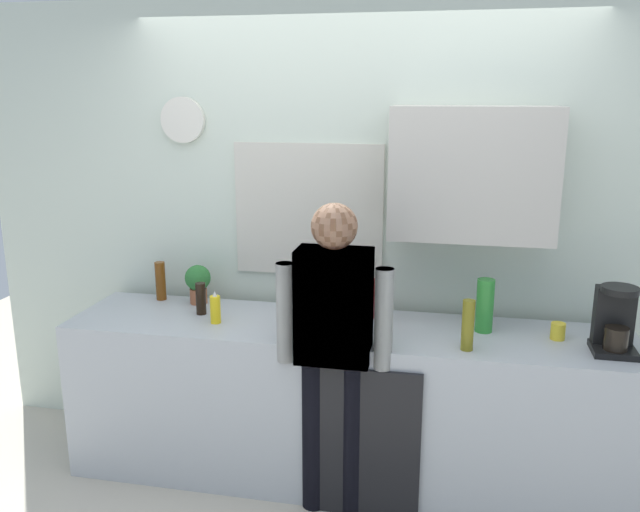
# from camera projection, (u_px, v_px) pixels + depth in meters

# --- Properties ---
(ground_plane) EXTENTS (8.00, 8.00, 0.00)m
(ground_plane) POSITION_uv_depth(u_px,v_px,m) (333.00, 507.00, 3.41)
(ground_plane) COLOR beige
(kitchen_counter) EXTENTS (2.99, 0.64, 0.89)m
(kitchen_counter) POSITION_uv_depth(u_px,v_px,m) (343.00, 403.00, 3.59)
(kitchen_counter) COLOR #B2B7BC
(kitchen_counter) RESTS_ON ground_plane
(dishwasher_panel) EXTENTS (0.56, 0.02, 0.80)m
(dishwasher_panel) POSITION_uv_depth(u_px,v_px,m) (364.00, 445.00, 3.25)
(dishwasher_panel) COLOR black
(dishwasher_panel) RESTS_ON ground_plane
(back_wall_assembly) EXTENTS (4.59, 0.42, 2.60)m
(back_wall_assembly) POSITION_uv_depth(u_px,v_px,m) (370.00, 226.00, 3.73)
(back_wall_assembly) COLOR silver
(back_wall_assembly) RESTS_ON ground_plane
(coffee_maker) EXTENTS (0.20, 0.20, 0.33)m
(coffee_maker) POSITION_uv_depth(u_px,v_px,m) (615.00, 322.00, 3.12)
(coffee_maker) COLOR black
(coffee_maker) RESTS_ON kitchen_counter
(bottle_olive_oil) EXTENTS (0.06, 0.06, 0.25)m
(bottle_olive_oil) POSITION_uv_depth(u_px,v_px,m) (468.00, 325.00, 3.14)
(bottle_olive_oil) COLOR olive
(bottle_olive_oil) RESTS_ON kitchen_counter
(bottle_clear_soda) EXTENTS (0.09, 0.09, 0.28)m
(bottle_clear_soda) POSITION_uv_depth(u_px,v_px,m) (485.00, 306.00, 3.38)
(bottle_clear_soda) COLOR #2D8C33
(bottle_clear_soda) RESTS_ON kitchen_counter
(bottle_amber_beer) EXTENTS (0.06, 0.06, 0.23)m
(bottle_amber_beer) POSITION_uv_depth(u_px,v_px,m) (161.00, 281.00, 3.90)
(bottle_amber_beer) COLOR brown
(bottle_amber_beer) RESTS_ON kitchen_counter
(bottle_green_wine) EXTENTS (0.07, 0.07, 0.30)m
(bottle_green_wine) POSITION_uv_depth(u_px,v_px,m) (382.00, 317.00, 3.18)
(bottle_green_wine) COLOR #195923
(bottle_green_wine) RESTS_ON kitchen_counter
(bottle_dark_sauce) EXTENTS (0.06, 0.06, 0.18)m
(bottle_dark_sauce) POSITION_uv_depth(u_px,v_px,m) (201.00, 299.00, 3.65)
(bottle_dark_sauce) COLOR black
(bottle_dark_sauce) RESTS_ON kitchen_counter
(bottle_red_vinegar) EXTENTS (0.06, 0.06, 0.22)m
(bottle_red_vinegar) POSITION_uv_depth(u_px,v_px,m) (370.00, 298.00, 3.59)
(bottle_red_vinegar) COLOR maroon
(bottle_red_vinegar) RESTS_ON kitchen_counter
(cup_yellow_cup) EXTENTS (0.07, 0.07, 0.08)m
(cup_yellow_cup) POSITION_uv_depth(u_px,v_px,m) (558.00, 331.00, 3.29)
(cup_yellow_cup) COLOR yellow
(cup_yellow_cup) RESTS_ON kitchen_counter
(cup_terracotta_mug) EXTENTS (0.08, 0.08, 0.09)m
(cup_terracotta_mug) POSITION_uv_depth(u_px,v_px,m) (302.00, 308.00, 3.63)
(cup_terracotta_mug) COLOR #B26647
(cup_terracotta_mug) RESTS_ON kitchen_counter
(potted_plant) EXTENTS (0.15, 0.15, 0.23)m
(potted_plant) POSITION_uv_depth(u_px,v_px,m) (198.00, 282.00, 3.83)
(potted_plant) COLOR #9E5638
(potted_plant) RESTS_ON kitchen_counter
(dish_soap) EXTENTS (0.06, 0.06, 0.18)m
(dish_soap) POSITION_uv_depth(u_px,v_px,m) (215.00, 309.00, 3.52)
(dish_soap) COLOR yellow
(dish_soap) RESTS_ON kitchen_counter
(storage_canister) EXTENTS (0.14, 0.14, 0.17)m
(storage_canister) POSITION_uv_depth(u_px,v_px,m) (344.00, 312.00, 3.45)
(storage_canister) COLOR silver
(storage_canister) RESTS_ON kitchen_counter
(person_at_sink) EXTENTS (0.57, 0.22, 1.60)m
(person_at_sink) POSITION_uv_depth(u_px,v_px,m) (334.00, 336.00, 3.18)
(person_at_sink) COLOR brown
(person_at_sink) RESTS_ON ground_plane
(person_guest) EXTENTS (0.57, 0.22, 1.60)m
(person_guest) POSITION_uv_depth(u_px,v_px,m) (334.00, 336.00, 3.18)
(person_guest) COLOR black
(person_guest) RESTS_ON ground_plane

